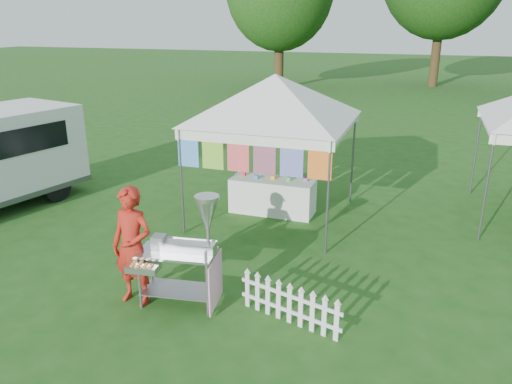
% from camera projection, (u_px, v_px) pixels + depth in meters
% --- Properties ---
extents(ground, '(120.00, 120.00, 0.00)m').
position_uv_depth(ground, '(206.00, 296.00, 7.62)').
color(ground, '#1E4D16').
rests_on(ground, ground).
extents(canopy_main, '(4.24, 4.24, 3.45)m').
position_uv_depth(canopy_main, '(275.00, 75.00, 9.76)').
color(canopy_main, '#59595E').
rests_on(canopy_main, ground).
extents(donut_cart, '(1.24, 1.00, 1.71)m').
position_uv_depth(donut_cart, '(188.00, 243.00, 7.07)').
color(donut_cart, gray).
rests_on(donut_cart, ground).
extents(vendor, '(0.68, 0.47, 1.79)m').
position_uv_depth(vendor, '(133.00, 246.00, 7.21)').
color(vendor, '#AB2015').
rests_on(vendor, ground).
extents(picket_fence, '(1.56, 0.48, 0.56)m').
position_uv_depth(picket_fence, '(289.00, 305.00, 6.87)').
color(picket_fence, white).
rests_on(picket_fence, ground).
extents(display_table, '(1.80, 0.70, 0.76)m').
position_uv_depth(display_table, '(272.00, 196.00, 10.84)').
color(display_table, white).
rests_on(display_table, ground).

